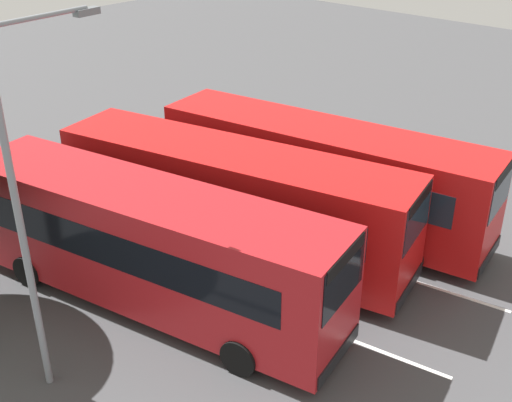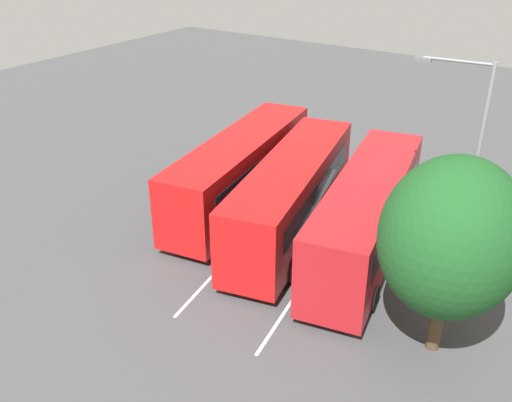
{
  "view_description": "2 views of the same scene",
  "coord_description": "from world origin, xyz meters",
  "px_view_note": "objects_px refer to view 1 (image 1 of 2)",
  "views": [
    {
      "loc": [
        11.77,
        -12.17,
        10.61
      ],
      "look_at": [
        0.35,
        0.63,
        1.78
      ],
      "focal_mm": 45.53,
      "sensor_mm": 36.0,
      "label": 1
    },
    {
      "loc": [
        -18.84,
        -10.48,
        12.48
      ],
      "look_at": [
        -1.11,
        1.37,
        1.57
      ],
      "focal_mm": 39.55,
      "sensor_mm": 36.0,
      "label": 2
    }
  ],
  "objects_px": {
    "street_lamp": "(26,196)",
    "bus_center_left": "(234,199)",
    "bus_far_left": "(149,244)",
    "bus_center_right": "(323,173)"
  },
  "relations": [
    {
      "from": "street_lamp",
      "to": "bus_center_left",
      "type": "bearing_deg",
      "value": 0.98
    },
    {
      "from": "bus_center_left",
      "to": "street_lamp",
      "type": "relative_size",
      "value": 1.37
    },
    {
      "from": "bus_far_left",
      "to": "street_lamp",
      "type": "bearing_deg",
      "value": -91.93
    },
    {
      "from": "bus_center_right",
      "to": "bus_center_left",
      "type": "bearing_deg",
      "value": -113.74
    },
    {
      "from": "bus_far_left",
      "to": "bus_center_right",
      "type": "relative_size",
      "value": 1.0
    },
    {
      "from": "bus_far_left",
      "to": "bus_center_left",
      "type": "relative_size",
      "value": 1.0
    },
    {
      "from": "bus_far_left",
      "to": "street_lamp",
      "type": "distance_m",
      "value": 4.45
    },
    {
      "from": "bus_center_right",
      "to": "bus_far_left",
      "type": "bearing_deg",
      "value": -105.08
    },
    {
      "from": "bus_center_left",
      "to": "bus_center_right",
      "type": "xyz_separation_m",
      "value": [
        0.88,
        3.28,
        0.0
      ]
    },
    {
      "from": "bus_center_left",
      "to": "bus_center_right",
      "type": "distance_m",
      "value": 3.4
    }
  ]
}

